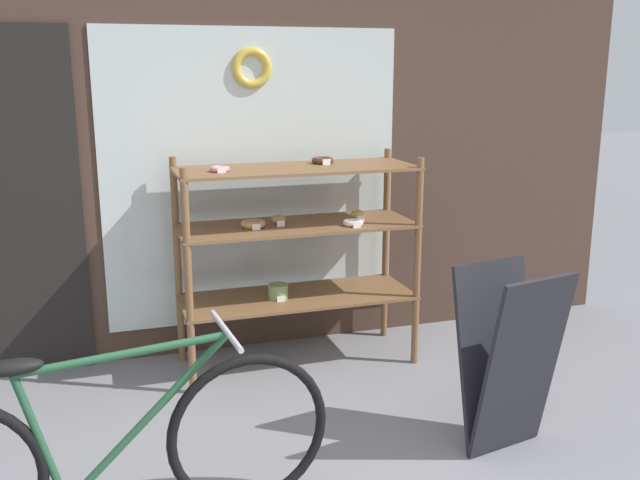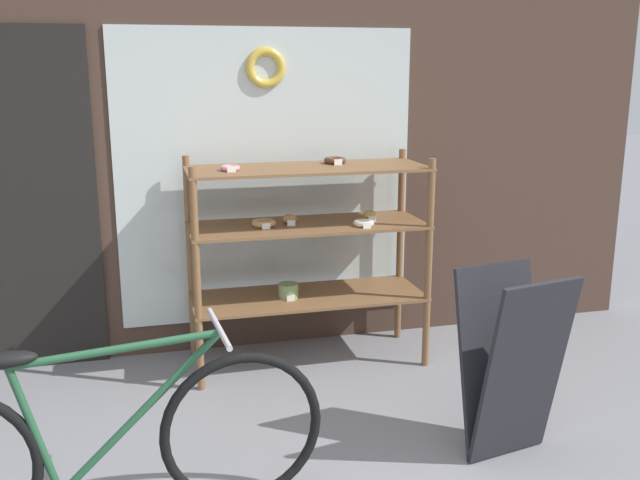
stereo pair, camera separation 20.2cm
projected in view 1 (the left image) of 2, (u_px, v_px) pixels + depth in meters
storefront_facade at (214, 73)px, 4.44m from camera, size 5.80×0.13×3.73m
display_case at (296, 236)px, 4.42m from camera, size 1.46×0.55×1.33m
bicycle at (107, 453)px, 2.81m from camera, size 1.85×0.46×0.83m
sandwich_board at (509, 360)px, 3.46m from camera, size 0.52×0.46×0.93m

